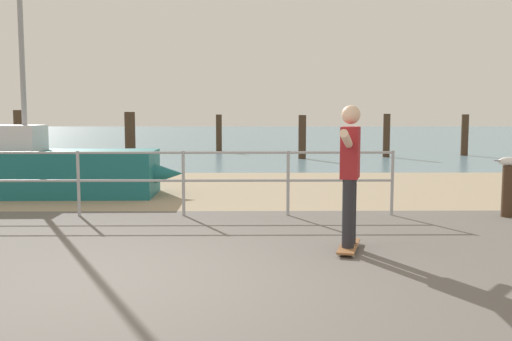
{
  "coord_description": "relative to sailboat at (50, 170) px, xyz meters",
  "views": [
    {
      "loc": [
        1.01,
        -5.38,
        1.65
      ],
      "look_at": [
        1.09,
        2.0,
        0.9
      ],
      "focal_mm": 40.26,
      "sensor_mm": 36.0,
      "label": 1
    }
  ],
  "objects": [
    {
      "name": "beach_strip",
      "position": [
        2.89,
        1.18,
        -0.53
      ],
      "size": [
        24.0,
        6.0,
        0.04
      ],
      "primitive_type": "cube",
      "color": "tan",
      "rests_on": "ground"
    },
    {
      "name": "bollard_short",
      "position": [
        7.93,
        -2.38,
        -0.12
      ],
      "size": [
        0.18,
        0.18,
        0.82
      ],
      "primitive_type": "cylinder",
      "color": "#422D1E",
      "rests_on": "ground"
    },
    {
      "name": "groyne_post_2",
      "position": [
        2.62,
        12.9,
        0.25
      ],
      "size": [
        0.25,
        0.25,
        1.55
      ],
      "primitive_type": "cylinder",
      "color": "#422D1E",
      "rests_on": "ground"
    },
    {
      "name": "skateboarder",
      "position": [
        5.08,
        -4.55,
        0.49
      ],
      "size": [
        0.48,
        1.42,
        1.65
      ],
      "color": "#26262B",
      "rests_on": "skateboard"
    },
    {
      "name": "ground_plane",
      "position": [
        2.89,
        -6.82,
        -0.53
      ],
      "size": [
        24.0,
        10.0,
        0.04
      ],
      "primitive_type": "cube",
      "color": "#605B56",
      "rests_on": "ground"
    },
    {
      "name": "groyne_post_4",
      "position": [
        8.89,
        9.61,
        0.27
      ],
      "size": [
        0.25,
        0.25,
        1.59
      ],
      "primitive_type": "cylinder",
      "color": "#422D1E",
      "rests_on": "ground"
    },
    {
      "name": "groyne_post_1",
      "position": [
        -0.51,
        10.06,
        0.3
      ],
      "size": [
        0.39,
        0.39,
        1.66
      ],
      "primitive_type": "cylinder",
      "color": "#422D1E",
      "rests_on": "ground"
    },
    {
      "name": "sea_surface",
      "position": [
        2.89,
        29.18,
        -0.53
      ],
      "size": [
        72.0,
        50.0,
        0.04
      ],
      "primitive_type": "cube",
      "color": "slate",
      "rests_on": "ground"
    },
    {
      "name": "skateboard",
      "position": [
        5.08,
        -4.55,
        -0.46
      ],
      "size": [
        0.41,
        0.82,
        0.08
      ],
      "color": "brown",
      "rests_on": "ground"
    },
    {
      "name": "sailboat",
      "position": [
        0.0,
        0.0,
        0.0
      ],
      "size": [
        4.96,
        1.46,
        5.6
      ],
      "color": "#19666B",
      "rests_on": "ground"
    },
    {
      "name": "groyne_post_3",
      "position": [
        5.76,
        8.91,
        0.25
      ],
      "size": [
        0.27,
        0.27,
        1.55
      ],
      "primitive_type": "cylinder",
      "color": "#422D1E",
      "rests_on": "ground"
    },
    {
      "name": "railing_fence",
      "position": [
        1.21,
        -2.22,
        0.17
      ],
      "size": [
        9.96,
        0.05,
        1.05
      ],
      "color": "#9EA0A5",
      "rests_on": "ground"
    },
    {
      "name": "seagull",
      "position": [
        7.95,
        -2.38,
        0.37
      ],
      "size": [
        0.48,
        0.21,
        0.18
      ],
      "color": "white",
      "rests_on": "bollard_short"
    },
    {
      "name": "groyne_post_0",
      "position": [
        -3.65,
        7.79,
        0.33
      ],
      "size": [
        0.39,
        0.39,
        1.72
      ],
      "primitive_type": "cylinder",
      "color": "#422D1E",
      "rests_on": "ground"
    },
    {
      "name": "groyne_post_5",
      "position": [
        12.03,
        10.34,
        0.26
      ],
      "size": [
        0.27,
        0.27,
        1.56
      ],
      "primitive_type": "cylinder",
      "color": "#422D1E",
      "rests_on": "ground"
    }
  ]
}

